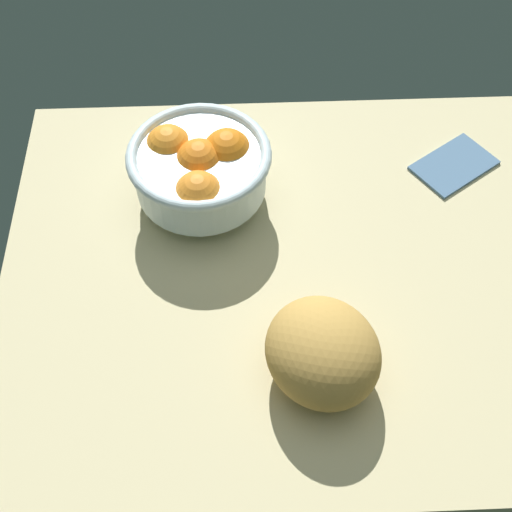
{
  "coord_description": "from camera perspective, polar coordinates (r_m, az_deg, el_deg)",
  "views": [
    {
      "loc": [
        7.6,
        54.66,
        78.6
      ],
      "look_at": [
        5.46,
        1.49,
        5.0
      ],
      "focal_mm": 48.79,
      "sensor_mm": 36.0,
      "label": 1
    }
  ],
  "objects": [
    {
      "name": "fruit_bowl",
      "position": [
        0.99,
        -4.62,
        7.28
      ],
      "size": [
        20.29,
        20.29,
        11.05
      ],
      "color": "silver",
      "rests_on": "ground"
    },
    {
      "name": "napkin_folded",
      "position": [
        1.12,
        15.95,
        7.27
      ],
      "size": [
        14.54,
        13.37,
        0.99
      ],
      "primitive_type": "cube",
      "rotation": [
        0.0,
        0.0,
        0.6
      ],
      "color": "slate",
      "rests_on": "ground"
    },
    {
      "name": "bread_loaf",
      "position": [
        0.83,
        5.49,
        -7.86
      ],
      "size": [
        18.65,
        19.22,
        10.56
      ],
      "primitive_type": "ellipsoid",
      "rotation": [
        0.0,
        0.0,
        2.04
      ],
      "color": "#BB8D42",
      "rests_on": "ground"
    },
    {
      "name": "ground_plane",
      "position": [
        0.97,
        3.18,
        -1.43
      ],
      "size": [
        80.89,
        66.85,
        3.0
      ],
      "primitive_type": "cube",
      "color": "#C9BB8C"
    }
  ]
}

